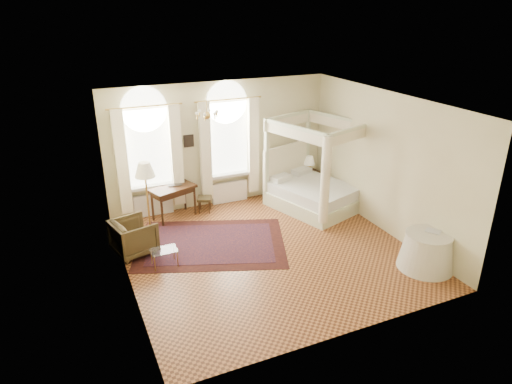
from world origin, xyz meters
The scene contains 18 objects.
ground centered at (0.00, 0.00, 0.00)m, with size 6.00×6.00×0.00m, color #AA6331.
room_walls centered at (0.00, 0.00, 1.98)m, with size 6.00×6.00×6.00m.
window_left centered at (-1.90, 2.87, 1.49)m, with size 1.62×0.27×3.29m.
window_right centered at (0.20, 2.87, 1.49)m, with size 1.62×0.27×3.29m.
chandelier centered at (-0.90, 1.20, 2.91)m, with size 0.51×0.45×0.50m.
wall_pictures centered at (0.09, 2.97, 1.89)m, with size 2.54×0.03×0.39m.
canopy_bed centered at (2.13, 1.63, 0.54)m, with size 2.36×2.62×2.38m.
nightstand centered at (2.63, 2.70, 0.31)m, with size 0.43×0.39×0.62m, color #371E0F.
nightstand_lamp centered at (2.58, 2.70, 0.92)m, with size 0.31×0.31×0.45m.
writing_desk centered at (-1.45, 2.54, 0.71)m, with size 1.24×0.91×0.84m.
laptop centered at (-1.36, 2.66, 0.85)m, with size 0.35×0.22×0.03m, color black.
stool centered at (-0.63, 2.58, 0.34)m, with size 0.47×0.47×0.40m.
armchair centered at (-2.70, 1.14, 0.39)m, with size 0.83×0.86×0.78m, color #41331B.
coffee_table centered at (-2.23, 0.34, 0.34)m, with size 0.55×0.38×0.37m.
floor_lamp centered at (-2.20, 1.89, 1.53)m, with size 0.46×0.46×1.79m.
oriental_rug centered at (-1.04, 0.84, 0.01)m, with size 3.94×3.39×0.01m.
side_table centered at (2.70, -1.92, 0.38)m, with size 1.14×1.14×0.78m.
book centered at (2.74, -1.94, 0.79)m, with size 0.22×0.30×0.03m, color black.
Camera 1 is at (-3.83, -7.98, 5.09)m, focal length 32.00 mm.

